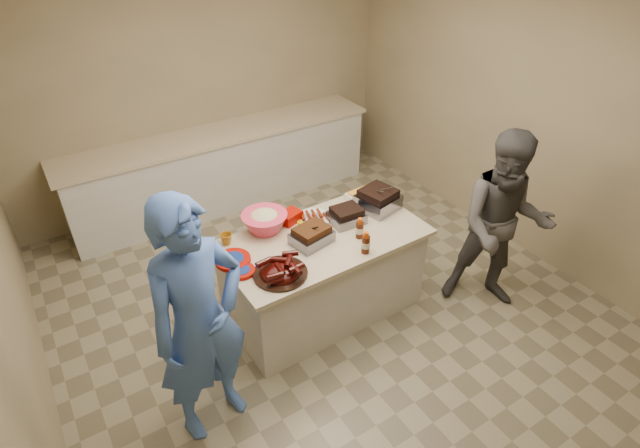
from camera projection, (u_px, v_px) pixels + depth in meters
room at (326, 307)px, 4.54m from camera, size 4.50×5.00×2.70m
back_counter at (224, 168)px, 5.82m from camera, size 3.60×0.64×0.90m
island at (323, 309)px, 4.52m from camera, size 1.71×0.92×0.80m
rib_platter at (280, 274)px, 3.68m from camera, size 0.43×0.43×0.16m
pulled_pork_tray at (312, 242)px, 4.01m from camera, size 0.35×0.29×0.09m
brisket_tray at (346, 222)px, 4.26m from camera, size 0.30×0.25×0.08m
roasting_pan at (377, 208)px, 4.44m from camera, size 0.38×0.38×0.13m
coleslaw_bowl at (265, 230)px, 4.15m from camera, size 0.39×0.39×0.26m
sausage_plate at (314, 219)px, 4.30m from camera, size 0.37×0.37×0.05m
mac_cheese_dish at (366, 199)px, 4.56m from camera, size 0.33×0.26×0.08m
bbq_bottle_a at (365, 252)px, 3.90m from camera, size 0.07×0.07×0.19m
bbq_bottle_b at (359, 237)px, 4.07m from camera, size 0.06×0.06×0.18m
mustard_bottle at (300, 231)px, 4.14m from camera, size 0.05×0.05×0.12m
sauce_bowl at (308, 230)px, 4.16m from camera, size 0.14×0.04×0.14m
plate_stack_large at (233, 262)px, 3.80m from camera, size 0.28×0.28×0.03m
plate_stack_small at (242, 273)px, 3.70m from camera, size 0.20×0.20×0.03m
plastic_cup at (227, 244)px, 4.00m from camera, size 0.10×0.09×0.10m
basket_stack at (290, 221)px, 4.26m from camera, size 0.22×0.19×0.09m
guest_blue at (217, 413)px, 3.62m from camera, size 1.04×1.93×0.44m
guest_gray at (484, 298)px, 4.64m from camera, size 1.70×1.77×0.63m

